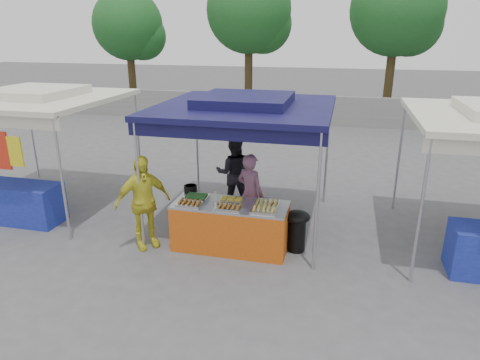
% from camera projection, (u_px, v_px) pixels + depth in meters
% --- Properties ---
extents(ground_plane, '(80.00, 80.00, 0.00)m').
position_uv_depth(ground_plane, '(232.00, 245.00, 7.79)').
color(ground_plane, '#545355').
extents(back_wall, '(40.00, 0.25, 1.20)m').
position_uv_depth(back_wall, '(299.00, 110.00, 17.68)').
color(back_wall, slate).
rests_on(back_wall, ground_plane).
extents(main_canopy, '(3.20, 3.20, 2.57)m').
position_uv_depth(main_canopy, '(245.00, 106.00, 7.90)').
color(main_canopy, '#AEAEB5').
rests_on(main_canopy, ground_plane).
extents(neighbor_stall_left, '(3.20, 3.20, 2.57)m').
position_uv_depth(neighbor_stall_left, '(28.00, 138.00, 8.80)').
color(neighbor_stall_left, '#AEAEB5').
rests_on(neighbor_stall_left, ground_plane).
extents(tree_0, '(3.34, 3.24, 5.57)m').
position_uv_depth(tree_0, '(132.00, 28.00, 20.05)').
color(tree_0, '#3C2F17').
rests_on(tree_0, ground_plane).
extents(tree_1, '(3.74, 3.72, 6.40)m').
position_uv_depth(tree_1, '(252.00, 14.00, 18.78)').
color(tree_1, '#3C2F17').
rests_on(tree_1, ground_plane).
extents(tree_2, '(3.72, 3.70, 6.35)m').
position_uv_depth(tree_2, '(400.00, 13.00, 17.14)').
color(tree_2, '#3C2F17').
rests_on(tree_2, ground_plane).
extents(vendor_table, '(2.00, 0.80, 0.85)m').
position_uv_depth(vendor_table, '(231.00, 226.00, 7.56)').
color(vendor_table, '#B44A10').
rests_on(vendor_table, ground_plane).
extents(food_tray_fl, '(0.42, 0.30, 0.07)m').
position_uv_depth(food_tray_fl, '(189.00, 204.00, 7.34)').
color(food_tray_fl, '#BAB9BE').
rests_on(food_tray_fl, vendor_table).
extents(food_tray_fm, '(0.42, 0.30, 0.07)m').
position_uv_depth(food_tray_fm, '(229.00, 207.00, 7.18)').
color(food_tray_fm, '#BAB9BE').
rests_on(food_tray_fm, vendor_table).
extents(food_tray_fr, '(0.42, 0.30, 0.07)m').
position_uv_depth(food_tray_fr, '(264.00, 210.00, 7.06)').
color(food_tray_fr, '#BAB9BE').
rests_on(food_tray_fr, vendor_table).
extents(food_tray_bl, '(0.42, 0.30, 0.07)m').
position_uv_depth(food_tray_bl, '(196.00, 197.00, 7.63)').
color(food_tray_bl, '#BAB9BE').
rests_on(food_tray_bl, vendor_table).
extents(food_tray_bm, '(0.42, 0.30, 0.07)m').
position_uv_depth(food_tray_bm, '(232.00, 200.00, 7.51)').
color(food_tray_bm, '#BAB9BE').
rests_on(food_tray_bm, vendor_table).
extents(food_tray_br, '(0.42, 0.30, 0.07)m').
position_uv_depth(food_tray_br, '(267.00, 204.00, 7.34)').
color(food_tray_br, '#BAB9BE').
rests_on(food_tray_br, vendor_table).
extents(cooking_pot, '(0.24, 0.24, 0.14)m').
position_uv_depth(cooking_pot, '(191.00, 189.00, 7.91)').
color(cooking_pot, black).
rests_on(cooking_pot, vendor_table).
extents(skewer_cup, '(0.09, 0.09, 0.11)m').
position_uv_depth(skewer_cup, '(216.00, 204.00, 7.25)').
color(skewer_cup, '#AEAEB5').
rests_on(skewer_cup, vendor_table).
extents(wok_burner, '(0.45, 0.45, 0.75)m').
position_uv_depth(wok_burner, '(297.00, 227.00, 7.47)').
color(wok_burner, black).
rests_on(wok_burner, ground_plane).
extents(crate_left, '(0.50, 0.35, 0.30)m').
position_uv_depth(crate_left, '(220.00, 222.00, 8.35)').
color(crate_left, '#122096').
rests_on(crate_left, ground_plane).
extents(crate_right, '(0.55, 0.39, 0.33)m').
position_uv_depth(crate_right, '(254.00, 223.00, 8.29)').
color(crate_right, '#122096').
rests_on(crate_right, ground_plane).
extents(crate_stacked, '(0.52, 0.36, 0.31)m').
position_uv_depth(crate_stacked, '(254.00, 207.00, 8.19)').
color(crate_stacked, '#122096').
rests_on(crate_stacked, crate_right).
extents(vendor_woman, '(0.67, 0.58, 1.56)m').
position_uv_depth(vendor_woman, '(250.00, 194.00, 8.07)').
color(vendor_woman, '#7F516F').
rests_on(vendor_woman, ground_plane).
extents(helper_man, '(0.90, 0.76, 1.62)m').
position_uv_depth(helper_man, '(234.00, 173.00, 9.17)').
color(helper_man, black).
rests_on(helper_man, ground_plane).
extents(customer_person, '(0.99, 1.00, 1.70)m').
position_uv_depth(customer_person, '(143.00, 202.00, 7.48)').
color(customer_person, gold).
rests_on(customer_person, ground_plane).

